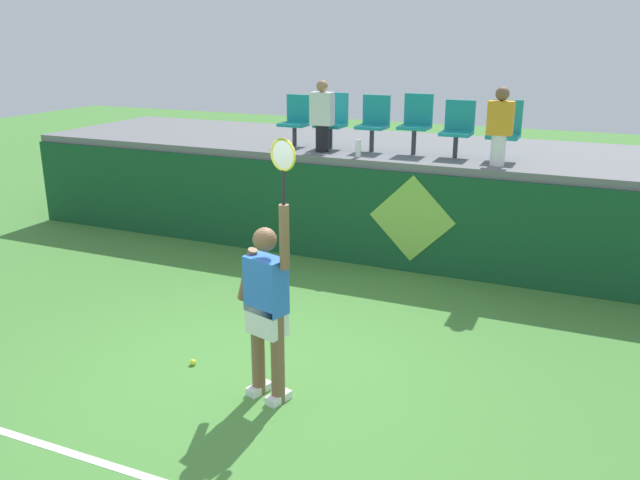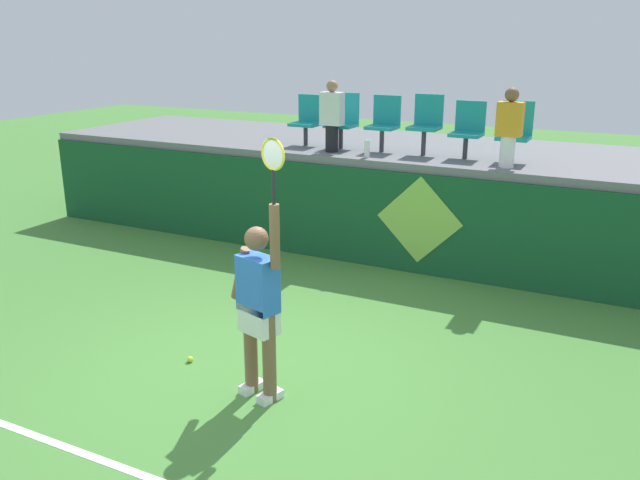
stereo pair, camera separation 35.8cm
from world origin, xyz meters
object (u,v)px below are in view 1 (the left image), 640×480
tennis_ball (193,362)px  stadium_chair_1 (332,119)px  stadium_chair_2 (374,121)px  stadium_chair_5 (505,129)px  water_bottle (358,148)px  spectator_0 (322,115)px  stadium_chair_0 (296,119)px  spectator_1 (500,125)px  stadium_chair_3 (416,121)px  stadium_chair_4 (458,127)px  tennis_player (267,305)px

tennis_ball → stadium_chair_1: 4.99m
stadium_chair_2 → stadium_chair_5: size_ratio=1.00×
water_bottle → stadium_chair_5: 2.11m
tennis_ball → spectator_0: size_ratio=0.06×
tennis_ball → stadium_chair_5: (2.35, 4.56, 2.00)m
stadium_chair_0 → stadium_chair_5: 3.30m
stadium_chair_2 → spectator_1: spectator_1 is taller
stadium_chair_0 → stadium_chair_2: stadium_chair_2 is taller
stadium_chair_5 → stadium_chair_1: bearing=-180.0°
stadium_chair_2 → stadium_chair_1: bearing=179.8°
stadium_chair_3 → stadium_chair_5: stadium_chair_3 is taller
stadium_chair_0 → spectator_1: bearing=-7.7°
stadium_chair_4 → stadium_chair_5: bearing=0.3°
stadium_chair_1 → spectator_1: spectator_1 is taller
stadium_chair_5 → tennis_ball: bearing=-117.2°
spectator_0 → stadium_chair_4: bearing=11.5°
water_bottle → stadium_chair_0: (-1.30, 0.61, 0.30)m
stadium_chair_5 → spectator_1: spectator_1 is taller
water_bottle → spectator_1: bearing=4.8°
stadium_chair_2 → stadium_chair_5: bearing=0.1°
tennis_ball → stadium_chair_5: stadium_chair_5 is taller
tennis_ball → stadium_chair_3: stadium_chair_3 is taller
stadium_chair_5 → spectator_0: spectator_0 is taller
stadium_chair_1 → stadium_chair_5: bearing=0.0°
stadium_chair_4 → stadium_chair_1: bearing=179.9°
stadium_chair_0 → spectator_1: 3.33m
tennis_ball → stadium_chair_2: size_ratio=0.08×
stadium_chair_5 → spectator_1: bearing=-90.0°
tennis_ball → stadium_chair_0: stadium_chair_0 is taller
water_bottle → spectator_0: (-0.67, 0.21, 0.43)m
stadium_chair_2 → tennis_ball: bearing=-94.7°
stadium_chair_0 → spectator_0: size_ratio=0.74×
stadium_chair_3 → spectator_1: size_ratio=0.83×
stadium_chair_0 → stadium_chair_4: stadium_chair_4 is taller
tennis_player → water_bottle: tennis_player is taller
stadium_chair_2 → stadium_chair_5: 1.97m
tennis_player → stadium_chair_2: 4.96m
water_bottle → stadium_chair_0: stadium_chair_0 is taller
tennis_ball → stadium_chair_0: 5.06m
tennis_ball → spectator_1: spectator_1 is taller
stadium_chair_4 → water_bottle: bearing=-155.1°
stadium_chair_1 → stadium_chair_2: (0.70, -0.00, 0.00)m
water_bottle → stadium_chair_2: 0.70m
stadium_chair_3 → stadium_chair_4: size_ratio=1.09×
tennis_ball → stadium_chair_5: bearing=62.8°
stadium_chair_4 → spectator_0: (-2.00, -0.41, 0.12)m
stadium_chair_0 → stadium_chair_1: size_ratio=0.94×
tennis_ball → stadium_chair_2: 4.99m
stadium_chair_0 → stadium_chair_2: bearing=0.0°
stadium_chair_2 → spectator_0: (-0.70, -0.41, 0.10)m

